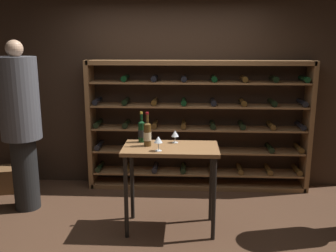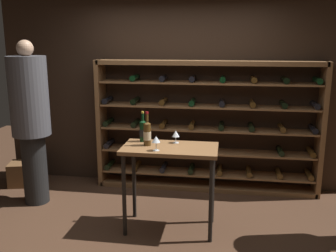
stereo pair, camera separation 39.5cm
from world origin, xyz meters
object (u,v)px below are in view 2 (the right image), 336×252
(wine_bottle_green_slim, at_px, (147,133))
(wine_glass_stemmed_left, at_px, (156,140))
(wine_rack, at_px, (207,127))
(wine_bottle_black_capsule, at_px, (143,130))
(tasting_table, at_px, (170,159))
(wine_crate, at_px, (28,173))
(person_host_in_suit, at_px, (31,116))
(wine_glass_stemmed_center, at_px, (176,134))

(wine_bottle_green_slim, relative_size, wine_glass_stemmed_left, 2.38)
(wine_rack, xyz_separation_m, wine_bottle_black_capsule, (-0.65, -1.04, 0.18))
(wine_rack, relative_size, wine_glass_stemmed_left, 19.74)
(wine_rack, relative_size, tasting_table, 3.01)
(tasting_table, bearing_deg, wine_bottle_black_capsule, 152.38)
(tasting_table, relative_size, wine_bottle_black_capsule, 2.97)
(wine_rack, bearing_deg, wine_crate, -174.55)
(person_host_in_suit, relative_size, wine_glass_stemmed_center, 14.58)
(wine_rack, height_order, person_host_in_suit, person_host_in_suit)
(wine_glass_stemmed_left, bearing_deg, wine_bottle_green_slim, 125.67)
(wine_glass_stemmed_left, bearing_deg, wine_crate, 151.62)
(wine_crate, bearing_deg, tasting_table, -23.70)
(tasting_table, bearing_deg, wine_glass_stemmed_left, -126.26)
(wine_bottle_green_slim, relative_size, wine_glass_stemmed_center, 2.60)
(wine_rack, bearing_deg, wine_bottle_black_capsule, -122.00)
(person_host_in_suit, xyz_separation_m, wine_bottle_black_capsule, (1.46, -0.26, -0.07))
(tasting_table, relative_size, wine_bottle_green_slim, 2.76)
(wine_rack, xyz_separation_m, wine_bottle_green_slim, (-0.57, -1.19, 0.19))
(wine_bottle_green_slim, bearing_deg, wine_glass_stemmed_center, 26.06)
(wine_bottle_green_slim, distance_m, wine_glass_stemmed_center, 0.32)
(wine_crate, distance_m, wine_glass_stemmed_left, 2.53)
(person_host_in_suit, relative_size, wine_crate, 4.23)
(tasting_table, distance_m, wine_glass_stemmed_center, 0.29)
(wine_crate, height_order, wine_glass_stemmed_center, wine_glass_stemmed_center)
(wine_bottle_green_slim, height_order, wine_glass_stemmed_left, wine_bottle_green_slim)
(wine_rack, height_order, wine_bottle_green_slim, wine_rack)
(tasting_table, relative_size, person_host_in_suit, 0.49)
(wine_glass_stemmed_left, bearing_deg, wine_bottle_black_capsule, 122.26)
(wine_glass_stemmed_center, bearing_deg, wine_bottle_green_slim, -153.94)
(wine_crate, bearing_deg, wine_rack, 5.45)
(wine_crate, bearing_deg, wine_glass_stemmed_center, -19.82)
(wine_bottle_green_slim, bearing_deg, person_host_in_suit, 164.93)
(wine_bottle_black_capsule, height_order, wine_bottle_green_slim, wine_bottle_green_slim)
(wine_glass_stemmed_left, bearing_deg, tasting_table, 53.74)
(wine_crate, xyz_separation_m, wine_bottle_black_capsule, (1.88, -0.80, 0.89))
(tasting_table, xyz_separation_m, wine_crate, (-2.21, 0.97, -0.63))
(tasting_table, xyz_separation_m, wine_glass_stemmed_center, (0.04, 0.16, 0.23))
(wine_bottle_green_slim, bearing_deg, tasting_table, -4.39)
(wine_glass_stemmed_center, bearing_deg, wine_bottle_black_capsule, 178.14)
(tasting_table, bearing_deg, wine_rack, 75.05)
(wine_glass_stemmed_center, bearing_deg, tasting_table, -104.23)
(person_host_in_suit, height_order, wine_bottle_black_capsule, person_host_in_suit)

